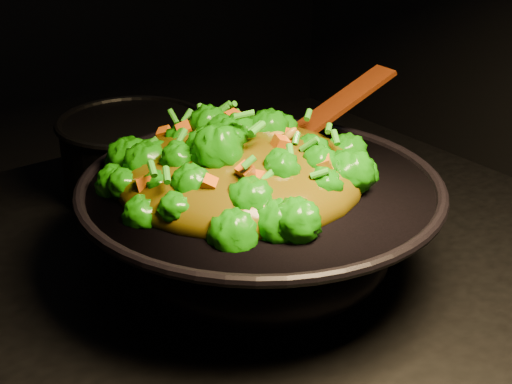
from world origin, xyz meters
TOP-DOWN VIEW (x-y plane):
  - wok at (0.06, -0.09)m, footprint 0.51×0.51m
  - stir_fry at (0.04, -0.06)m, footprint 0.43×0.43m
  - spatula at (0.20, -0.04)m, footprint 0.26×0.05m
  - back_pot at (0.04, 0.23)m, footprint 0.30×0.30m

SIDE VIEW (x-z plane):
  - wok at x=0.06m, z-range 0.90..1.03m
  - back_pot at x=0.04m, z-range 0.90..1.03m
  - spatula at x=0.20m, z-range 1.02..1.13m
  - stir_fry at x=0.04m, z-range 1.03..1.14m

